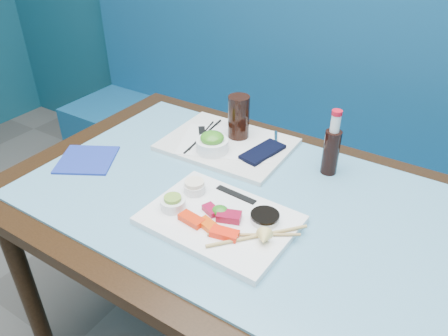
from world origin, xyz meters
The scene contains 34 objects.
booth_bench centered at (0.00, 2.29, 0.37)m, with size 3.00×0.56×1.17m.
dining_table centered at (0.00, 1.45, 0.67)m, with size 1.40×0.90×0.75m.
glass_top centered at (0.00, 1.45, 0.75)m, with size 1.22×0.76×0.01m, color #5893B1.
sashimi_plate centered at (0.01, 1.32, 0.77)m, with size 0.38×0.27×0.02m, color white.
salmon_left centered at (-0.04, 1.26, 0.79)m, with size 0.07×0.03×0.02m, color red.
salmon_mid centered at (0.01, 1.27, 0.79)m, with size 0.06×0.03×0.02m, color #E74809.
salmon_right centered at (0.06, 1.26, 0.79)m, with size 0.07×0.03×0.02m, color #FF230A.
tuna_left centered at (-0.02, 1.32, 0.79)m, with size 0.05×0.03×0.02m, color maroon.
tuna_right centered at (0.04, 1.32, 0.79)m, with size 0.06×0.04×0.02m, color maroon.
seaweed_garnish centered at (0.01, 1.33, 0.79)m, with size 0.04×0.04×0.02m, color #28761B.
ramekin_wasabi centered at (-0.11, 1.28, 0.79)m, with size 0.07×0.07×0.03m, color white.
wasabi_fill centered at (-0.11, 1.28, 0.81)m, with size 0.05×0.05×0.01m, color olive.
ramekin_ginger centered at (-0.11, 1.37, 0.79)m, with size 0.06×0.06×0.03m, color silver.
ginger_fill centered at (-0.11, 1.37, 0.81)m, with size 0.05×0.05×0.01m, color beige.
soy_dish centered at (0.12, 1.37, 0.78)m, with size 0.07×0.07×0.01m, color silver.
soy_fill centered at (0.12, 1.37, 0.80)m, with size 0.08×0.08×0.01m, color black.
lemon_wedge centered at (0.16, 1.29, 0.80)m, with size 0.04×0.04×0.03m, color #E5C96C.
chopstick_sleeve centered at (0.00, 1.42, 0.78)m, with size 0.13×0.02×0.00m, color black.
wooden_chopstick_a centered at (0.12, 1.30, 0.78)m, with size 0.01×0.01×0.23m, color #A4844D.
wooden_chopstick_b centered at (0.13, 1.30, 0.78)m, with size 0.01×0.01×0.26m, color tan.
serving_tray centered at (-0.18, 1.67, 0.77)m, with size 0.41×0.31×0.02m, color silver.
paper_placemat centered at (-0.18, 1.67, 0.77)m, with size 0.31×0.22×0.00m, color silver.
seaweed_bowl centered at (-0.19, 1.59, 0.79)m, with size 0.10×0.10×0.04m, color white.
seaweed_salad centered at (-0.19, 1.59, 0.82)m, with size 0.08×0.08×0.04m, color #37811D.
cola_glass centered at (-0.17, 1.72, 0.85)m, with size 0.07×0.07×0.15m, color black.
navy_pouch centered at (-0.05, 1.67, 0.78)m, with size 0.07×0.16×0.01m, color black.
fork centered at (-0.06, 1.77, 0.78)m, with size 0.01×0.01×0.09m, color white.
black_chopstick_a centered at (-0.28, 1.66, 0.78)m, with size 0.01×0.01×0.22m, color black.
black_chopstick_b centered at (-0.28, 1.66, 0.78)m, with size 0.01×0.01×0.26m, color black.
tray_sleeve centered at (-0.28, 1.66, 0.78)m, with size 0.02×0.14×0.00m, color black.
cola_bottle_body centered at (0.16, 1.70, 0.83)m, with size 0.05×0.05×0.14m, color black.
cola_bottle_neck centered at (0.16, 1.70, 0.93)m, with size 0.03×0.03×0.05m, color silver.
cola_bottle_cap centered at (0.16, 1.70, 0.96)m, with size 0.03×0.03×0.01m, color red.
blue_napkin centered at (-0.51, 1.34, 0.76)m, with size 0.17×0.17×0.01m, color navy.
Camera 1 is at (0.50, 0.58, 1.50)m, focal length 35.00 mm.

